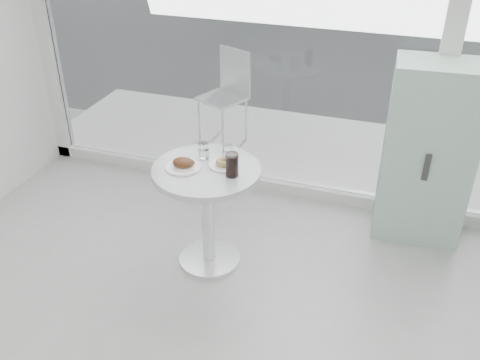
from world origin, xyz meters
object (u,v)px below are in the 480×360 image
(mint_cabinet, at_px, (428,153))
(plate_donut, at_px, (224,163))
(main_table, at_px, (207,196))
(water_tumbler_a, at_px, (204,151))
(plate_fritter, at_px, (184,164))
(cola_glass, at_px, (232,165))
(water_tumbler_b, at_px, (227,153))
(patio_chair, at_px, (227,90))

(mint_cabinet, xyz_separation_m, plate_donut, (-1.27, -0.80, 0.11))
(main_table, bearing_deg, water_tumbler_a, 117.73)
(mint_cabinet, bearing_deg, water_tumbler_a, -156.52)
(mint_cabinet, height_order, plate_fritter, mint_cabinet)
(plate_fritter, xyz_separation_m, cola_glass, (0.33, 0.01, 0.05))
(plate_fritter, distance_m, water_tumbler_b, 0.30)
(main_table, xyz_separation_m, plate_donut, (0.10, 0.06, 0.24))
(main_table, height_order, water_tumbler_a, water_tumbler_a)
(patio_chair, xyz_separation_m, water_tumbler_a, (0.45, -1.73, 0.25))
(plate_donut, distance_m, cola_glass, 0.15)
(mint_cabinet, distance_m, patio_chair, 2.14)
(water_tumbler_a, height_order, water_tumbler_b, same)
(plate_donut, relative_size, water_tumbler_a, 1.76)
(patio_chair, xyz_separation_m, cola_glass, (0.71, -1.89, 0.28))
(patio_chair, xyz_separation_m, water_tumbler_b, (0.61, -1.70, 0.25))
(plate_donut, distance_m, water_tumbler_b, 0.09)
(patio_chair, distance_m, water_tumbler_b, 1.83)
(plate_donut, xyz_separation_m, water_tumbler_a, (-0.17, 0.06, 0.03))
(plate_fritter, distance_m, cola_glass, 0.34)
(main_table, height_order, water_tumbler_b, water_tumbler_b)
(main_table, relative_size, water_tumbler_a, 6.88)
(main_table, xyz_separation_m, water_tumbler_a, (-0.07, 0.13, 0.27))
(plate_fritter, relative_size, water_tumbler_b, 2.09)
(patio_chair, height_order, water_tumbler_a, patio_chair)
(main_table, bearing_deg, plate_fritter, -163.66)
(plate_donut, height_order, water_tumbler_a, water_tumbler_a)
(water_tumbler_b, bearing_deg, water_tumbler_a, -171.56)
(water_tumbler_a, bearing_deg, plate_fritter, -113.11)
(water_tumbler_a, relative_size, water_tumbler_b, 1.00)
(mint_cabinet, distance_m, water_tumbler_a, 1.63)
(main_table, height_order, patio_chair, patio_chair)
(plate_fritter, height_order, water_tumbler_a, water_tumbler_a)
(water_tumbler_b, bearing_deg, mint_cabinet, 29.05)
(water_tumbler_b, bearing_deg, cola_glass, -62.28)
(plate_fritter, bearing_deg, patio_chair, 101.37)
(patio_chair, height_order, cola_glass, patio_chair)
(mint_cabinet, xyz_separation_m, cola_glass, (-1.19, -0.90, 0.17))
(mint_cabinet, height_order, water_tumbler_b, mint_cabinet)
(cola_glass, bearing_deg, mint_cabinet, 37.27)
(main_table, height_order, mint_cabinet, mint_cabinet)
(patio_chair, height_order, water_tumbler_b, patio_chair)
(plate_donut, bearing_deg, patio_chair, 109.22)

